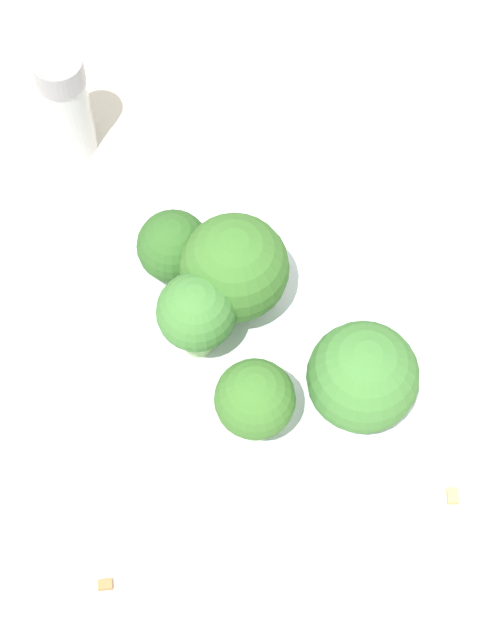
{
  "coord_description": "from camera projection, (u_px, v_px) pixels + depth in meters",
  "views": [
    {
      "loc": [
        0.18,
        0.17,
        0.56
      ],
      "look_at": [
        0.0,
        0.0,
        0.07
      ],
      "focal_mm": 60.0,
      "sensor_mm": 36.0,
      "label": 1
    }
  ],
  "objects": [
    {
      "name": "pepper_shaker",
      "position": [
        67.0,
        104.0,
        0.65
      ],
      "size": [
        0.03,
        0.03,
        0.08
      ],
      "color": "#B2B7BC",
      "rests_on": "ground_plane"
    },
    {
      "name": "broccoli_floret_4",
      "position": [
        234.0,
        268.0,
        0.56
      ],
      "size": [
        0.06,
        0.06,
        0.07
      ],
      "color": "#7A9E5B",
      "rests_on": "bowl"
    },
    {
      "name": "broccoli_floret_2",
      "position": [
        363.0,
        378.0,
        0.53
      ],
      "size": [
        0.06,
        0.06,
        0.07
      ],
      "color": "#84AD66",
      "rests_on": "bowl"
    },
    {
      "name": "broccoli_floret_1",
      "position": [
        255.0,
        401.0,
        0.53
      ],
      "size": [
        0.04,
        0.04,
        0.06
      ],
      "color": "#8EB770",
      "rests_on": "bowl"
    },
    {
      "name": "bowl",
      "position": [
        240.0,
        361.0,
        0.6
      ],
      "size": [
        0.23,
        0.23,
        0.03
      ],
      "primitive_type": "cylinder",
      "color": "silver",
      "rests_on": "ground_plane"
    },
    {
      "name": "almond_crumb_1",
      "position": [
        105.0,
        584.0,
        0.56
      ],
      "size": [
        0.01,
        0.01,
        0.01
      ],
      "primitive_type": "cube",
      "rotation": [
        0.0,
        0.0,
        2.43
      ],
      "color": "olive",
      "rests_on": "ground_plane"
    },
    {
      "name": "broccoli_floret_0",
      "position": [
        196.0,
        314.0,
        0.55
      ],
      "size": [
        0.04,
        0.04,
        0.06
      ],
      "color": "#8EB770",
      "rests_on": "bowl"
    },
    {
      "name": "almond_crumb_0",
      "position": [
        453.0,
        495.0,
        0.58
      ],
      "size": [
        0.01,
        0.01,
        0.01
      ],
      "primitive_type": "cube",
      "rotation": [
        0.0,
        0.0,
        0.76
      ],
      "color": "tan",
      "rests_on": "ground_plane"
    },
    {
      "name": "ground_plane",
      "position": [
        240.0,
        373.0,
        0.62
      ],
      "size": [
        3.0,
        3.0,
        0.0
      ],
      "primitive_type": "plane",
      "color": "beige"
    },
    {
      "name": "broccoli_floret_3",
      "position": [
        174.0,
        247.0,
        0.58
      ],
      "size": [
        0.04,
        0.04,
        0.05
      ],
      "color": "#8EB770",
      "rests_on": "bowl"
    }
  ]
}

